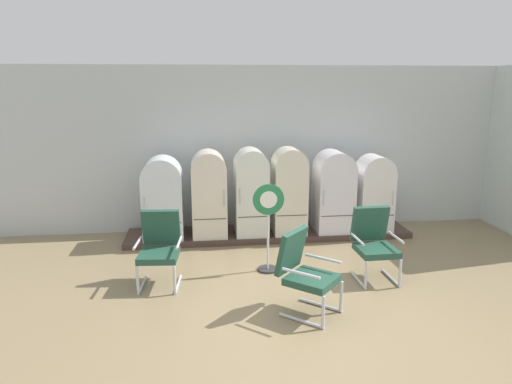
% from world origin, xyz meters
% --- Properties ---
extents(ground, '(12.00, 10.00, 0.05)m').
position_xyz_m(ground, '(0.00, 0.00, -0.03)').
color(ground, '#8A7654').
extents(back_wall, '(11.76, 0.12, 3.14)m').
position_xyz_m(back_wall, '(0.00, 3.66, 1.58)').
color(back_wall, silver).
rests_on(back_wall, ground).
extents(display_plinth, '(5.26, 0.95, 0.11)m').
position_xyz_m(display_plinth, '(0.00, 3.02, 0.05)').
color(display_plinth, '#49362D').
rests_on(display_plinth, ground).
extents(refrigerator_0, '(0.70, 0.70, 1.45)m').
position_xyz_m(refrigerator_0, '(-1.93, 2.93, 0.87)').
color(refrigerator_0, white).
rests_on(refrigerator_0, display_plinth).
extents(refrigerator_1, '(0.62, 0.73, 1.54)m').
position_xyz_m(refrigerator_1, '(-1.11, 2.94, 0.93)').
color(refrigerator_1, silver).
rests_on(refrigerator_1, display_plinth).
extents(refrigerator_2, '(0.59, 0.68, 1.57)m').
position_xyz_m(refrigerator_2, '(-0.35, 2.91, 0.94)').
color(refrigerator_2, silver).
rests_on(refrigerator_2, display_plinth).
extents(refrigerator_3, '(0.59, 0.62, 1.58)m').
position_xyz_m(refrigerator_3, '(0.35, 2.88, 0.95)').
color(refrigerator_3, beige).
rests_on(refrigerator_3, display_plinth).
extents(refrigerator_4, '(0.68, 0.71, 1.50)m').
position_xyz_m(refrigerator_4, '(1.20, 2.93, 0.90)').
color(refrigerator_4, white).
rests_on(refrigerator_4, display_plinth).
extents(refrigerator_5, '(0.63, 0.61, 1.41)m').
position_xyz_m(refrigerator_5, '(1.96, 2.88, 0.85)').
color(refrigerator_5, white).
rests_on(refrigerator_5, display_plinth).
extents(armchair_left, '(0.66, 0.74, 1.06)m').
position_xyz_m(armchair_left, '(-1.86, 1.12, 0.57)').
color(armchair_left, silver).
rests_on(armchair_left, ground).
extents(armchair_right, '(0.62, 0.71, 1.06)m').
position_xyz_m(armchair_right, '(1.24, 0.93, 0.57)').
color(armchair_right, silver).
rests_on(armchair_right, ground).
extents(armchair_center, '(0.88, 0.87, 1.06)m').
position_xyz_m(armchair_center, '(-0.01, 0.00, 0.57)').
color(armchair_center, silver).
rests_on(armchair_center, ground).
extents(sign_stand, '(0.47, 0.32, 1.37)m').
position_xyz_m(sign_stand, '(-0.26, 1.38, 0.68)').
color(sign_stand, '#2D2D30').
rests_on(sign_stand, ground).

